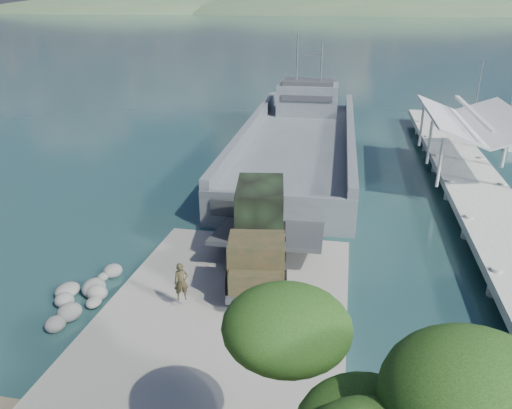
{
  "coord_description": "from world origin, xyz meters",
  "views": [
    {
      "loc": [
        4.49,
        -16.89,
        12.3
      ],
      "look_at": [
        0.21,
        6.0,
        2.79
      ],
      "focal_mm": 35.0,
      "sensor_mm": 36.0,
      "label": 1
    }
  ],
  "objects_px": {
    "soldier": "(182,290)",
    "sailboat_far": "(471,133)",
    "sailboat_near": "(505,139)",
    "pier": "(468,165)",
    "landing_craft": "(298,149)",
    "military_truck": "(259,231)"
  },
  "relations": [
    {
      "from": "landing_craft",
      "to": "soldier",
      "type": "relative_size",
      "value": 21.66
    },
    {
      "from": "military_truck",
      "to": "soldier",
      "type": "xyz_separation_m",
      "value": [
        -2.46,
        -4.16,
        -0.98
      ]
    },
    {
      "from": "military_truck",
      "to": "sailboat_near",
      "type": "xyz_separation_m",
      "value": [
        18.31,
        27.93,
        -1.9
      ]
    },
    {
      "from": "military_truck",
      "to": "soldier",
      "type": "height_order",
      "value": "military_truck"
    },
    {
      "from": "pier",
      "to": "military_truck",
      "type": "xyz_separation_m",
      "value": [
        -12.28,
        -14.76,
        0.7
      ]
    },
    {
      "from": "sailboat_near",
      "to": "sailboat_far",
      "type": "xyz_separation_m",
      "value": [
        -2.7,
        1.75,
        0.01
      ]
    },
    {
      "from": "pier",
      "to": "soldier",
      "type": "relative_size",
      "value": 27.0
    },
    {
      "from": "sailboat_far",
      "to": "military_truck",
      "type": "bearing_deg",
      "value": -103.29
    },
    {
      "from": "pier",
      "to": "landing_craft",
      "type": "relative_size",
      "value": 1.25
    },
    {
      "from": "pier",
      "to": "soldier",
      "type": "height_order",
      "value": "pier"
    },
    {
      "from": "landing_craft",
      "to": "sailboat_far",
      "type": "relative_size",
      "value": 4.62
    },
    {
      "from": "military_truck",
      "to": "sailboat_near",
      "type": "bearing_deg",
      "value": 48.63
    },
    {
      "from": "sailboat_near",
      "to": "sailboat_far",
      "type": "bearing_deg",
      "value": 139.59
    },
    {
      "from": "military_truck",
      "to": "sailboat_far",
      "type": "relative_size",
      "value": 1.05
    },
    {
      "from": "soldier",
      "to": "sailboat_far",
      "type": "distance_m",
      "value": 38.37
    },
    {
      "from": "pier",
      "to": "sailboat_far",
      "type": "distance_m",
      "value": 15.33
    },
    {
      "from": "pier",
      "to": "military_truck",
      "type": "height_order",
      "value": "pier"
    },
    {
      "from": "soldier",
      "to": "pier",
      "type": "bearing_deg",
      "value": 26.46
    },
    {
      "from": "landing_craft",
      "to": "soldier",
      "type": "height_order",
      "value": "landing_craft"
    },
    {
      "from": "soldier",
      "to": "sailboat_near",
      "type": "relative_size",
      "value": 0.22
    },
    {
      "from": "pier",
      "to": "sailboat_near",
      "type": "relative_size",
      "value": 5.94
    },
    {
      "from": "soldier",
      "to": "military_truck",
      "type": "bearing_deg",
      "value": 33.76
    }
  ]
}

